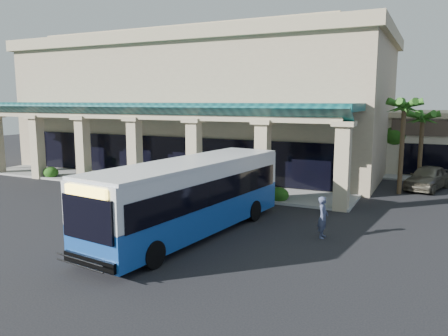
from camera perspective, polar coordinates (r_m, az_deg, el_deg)
The scene contains 9 objects.
ground at distance 21.55m, azimuth -3.77°, elevation -6.89°, with size 110.00×110.00×0.00m, color black.
main_building at distance 38.62m, azimuth -2.48°, elevation 8.59°, with size 30.80×14.80×11.35m, color tan, non-canonical shape.
arcade at distance 30.96m, azimuth -10.54°, elevation 3.16°, with size 30.00×6.20×5.70m, color #0A3E41, non-canonical shape.
palm_0 at distance 29.19m, azimuth 22.24°, elevation 3.20°, with size 2.40×2.40×6.60m, color #265C18, non-canonical shape.
palm_1 at distance 32.17m, azimuth 24.33°, elevation 2.82°, with size 2.40×2.40×5.80m, color #265C18, non-canonical shape.
broadleaf_tree at distance 37.28m, azimuth 21.44°, elevation 2.95°, with size 2.60×2.60×4.81m, color #1D4A11, non-canonical shape.
transit_bus at distance 19.01m, azimuth -4.32°, elevation -3.94°, with size 2.73×11.73×3.28m, color #184AA1, non-canonical shape.
pedestrian at distance 19.19m, azimuth 12.80°, elevation -6.29°, with size 0.66×0.43×1.80m, color #424A68.
car_silver at distance 31.74m, azimuth 25.06°, elevation -1.14°, with size 1.88×4.67×1.59m, color #726B59.
Camera 1 is at (10.27, -18.02, 5.83)m, focal length 35.00 mm.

